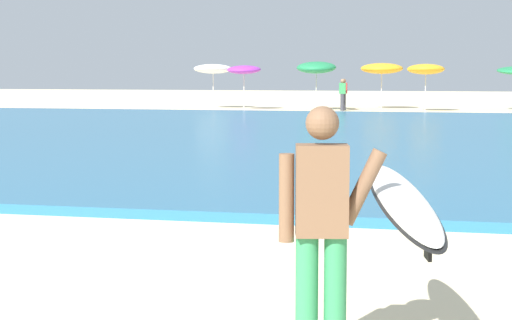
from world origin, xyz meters
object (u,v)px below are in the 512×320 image
object	(u,v)px
beach_umbrella_1	(244,70)
beach_umbrella_3	(382,68)
beach_umbrella_4	(426,69)
beach_umbrella_2	(316,68)
beachgoer_near_row_mid	(344,93)
beach_umbrella_0	(213,69)
surfer_with_board	(361,213)
beachgoer_near_row_left	(342,94)

from	to	relation	value
beach_umbrella_1	beach_umbrella_3	bearing A→B (deg)	19.43
beach_umbrella_1	beach_umbrella_4	size ratio (longest dim) A/B	0.99
beach_umbrella_2	beachgoer_near_row_mid	size ratio (longest dim) A/B	1.59
beach_umbrella_0	beach_umbrella_1	bearing A→B (deg)	-30.03
surfer_with_board	beach_umbrella_2	distance (m)	37.44
beachgoer_near_row_mid	beach_umbrella_3	bearing A→B (deg)	49.34
surfer_with_board	beach_umbrella_3	bearing A→B (deg)	94.02
beachgoer_near_row_left	beachgoer_near_row_mid	xyz separation A→B (m)	(-0.01, 0.68, 0.00)
beach_umbrella_2	beachgoer_near_row_left	world-z (taller)	beach_umbrella_2
beach_umbrella_0	beachgoer_near_row_left	size ratio (longest dim) A/B	1.49
beach_umbrella_4	surfer_with_board	bearing A→B (deg)	-89.31
beach_umbrella_0	beach_umbrella_4	size ratio (longest dim) A/B	1.01
beach_umbrella_0	beach_umbrella_2	bearing A→B (deg)	-9.64
beach_umbrella_1	beachgoer_near_row_mid	size ratio (longest dim) A/B	1.46
beachgoer_near_row_mid	beach_umbrella_0	bearing A→B (deg)	174.04
beach_umbrella_2	beach_umbrella_3	size ratio (longest dim) A/B	1.05
beach_umbrella_4	beachgoer_near_row_mid	bearing A→B (deg)	173.14
beach_umbrella_2	beachgoer_near_row_mid	xyz separation A→B (m)	(1.38, 0.23, -1.29)
beach_umbrella_3	beachgoer_near_row_mid	distance (m)	2.93
beach_umbrella_2	beachgoer_near_row_left	distance (m)	1.95
beach_umbrella_2	beach_umbrella_3	bearing A→B (deg)	35.78
beach_umbrella_4	beachgoer_near_row_left	size ratio (longest dim) A/B	1.48
beach_umbrella_2	beachgoer_near_row_left	bearing A→B (deg)	-18.20
beach_umbrella_3	beach_umbrella_4	world-z (taller)	beach_umbrella_3
beach_umbrella_3	beach_umbrella_4	xyz separation A→B (m)	(2.31, -2.50, -0.05)
beach_umbrella_0	beach_umbrella_3	size ratio (longest dim) A/B	0.98
beach_umbrella_1	beach_umbrella_4	distance (m)	9.13
surfer_with_board	beach_umbrella_1	distance (m)	38.03
beach_umbrella_0	surfer_with_board	bearing A→B (deg)	-73.10
surfer_with_board	beach_umbrella_4	world-z (taller)	beach_umbrella_4
surfer_with_board	beach_umbrella_2	size ratio (longest dim) A/B	1.02
beach_umbrella_3	beach_umbrella_2	bearing A→B (deg)	-144.22
beach_umbrella_1	surfer_with_board	bearing A→B (deg)	-75.42
surfer_with_board	beachgoer_near_row_left	xyz separation A→B (m)	(-4.48, 36.51, -0.19)
beach_umbrella_0	beach_umbrella_2	world-z (taller)	beach_umbrella_2
beach_umbrella_1	beach_umbrella_3	xyz separation A→B (m)	(6.82, 2.40, 0.07)
beach_umbrella_0	beachgoer_near_row_mid	size ratio (longest dim) A/B	1.49
beach_umbrella_3	beachgoer_near_row_left	bearing A→B (deg)	-122.58
beach_umbrella_1	beachgoer_near_row_mid	bearing A→B (deg)	4.42
surfer_with_board	beach_umbrella_0	xyz separation A→B (m)	(-11.52, 37.92, 1.05)
beach_umbrella_3	surfer_with_board	bearing A→B (deg)	-85.98
beach_umbrella_2	beach_umbrella_4	xyz separation A→B (m)	(5.42, -0.26, -0.09)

